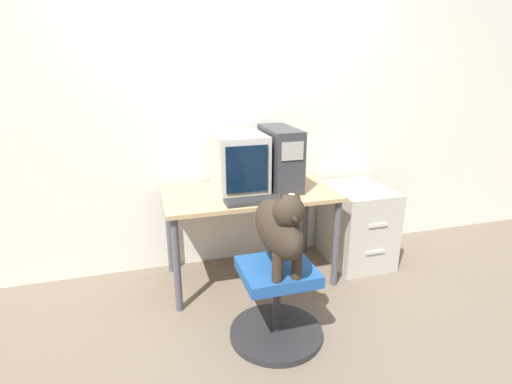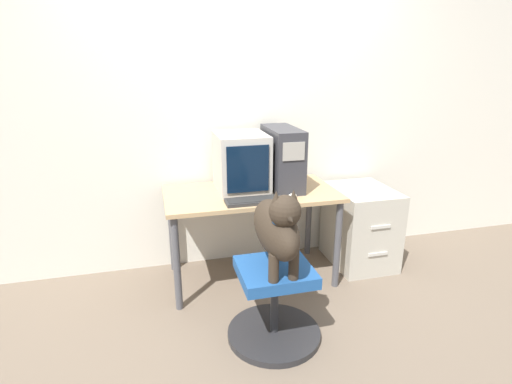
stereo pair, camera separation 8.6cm
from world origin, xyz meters
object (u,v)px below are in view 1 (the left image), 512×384
object	(u,v)px
pc_tower	(280,158)
keyboard	(254,201)
filing_cabinet	(357,225)
office_chair	(277,305)
dog	(280,227)
crt_monitor	(239,162)

from	to	relation	value
pc_tower	keyboard	world-z (taller)	pc_tower
keyboard	filing_cabinet	bearing A→B (deg)	15.31
office_chair	pc_tower	bearing A→B (deg)	69.61
pc_tower	keyboard	bearing A→B (deg)	-134.57
filing_cabinet	dog	bearing A→B (deg)	-141.25
office_chair	filing_cabinet	xyz separation A→B (m)	(0.99, 0.77, 0.10)
crt_monitor	office_chair	bearing A→B (deg)	-88.73
pc_tower	office_chair	size ratio (longest dim) A/B	0.86
crt_monitor	pc_tower	world-z (taller)	pc_tower
pc_tower	dog	xyz separation A→B (m)	(-0.30, -0.82, -0.20)
crt_monitor	pc_tower	distance (m)	0.31
crt_monitor	filing_cabinet	size ratio (longest dim) A/B	0.67
keyboard	dog	distance (m)	0.52
keyboard	crt_monitor	bearing A→B (deg)	93.99
pc_tower	keyboard	distance (m)	0.47
crt_monitor	office_chair	distance (m)	1.08
crt_monitor	office_chair	world-z (taller)	crt_monitor
office_chair	crt_monitor	bearing A→B (deg)	91.27
pc_tower	filing_cabinet	world-z (taller)	pc_tower
pc_tower	dog	bearing A→B (deg)	-109.82
office_chair	filing_cabinet	distance (m)	1.26
dog	filing_cabinet	size ratio (longest dim) A/B	0.89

